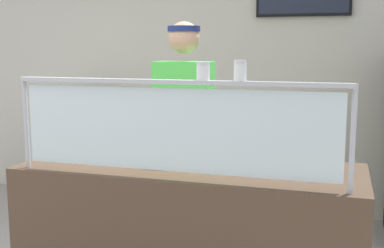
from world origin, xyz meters
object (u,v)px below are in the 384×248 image
object	(u,v)px
pizza_server	(168,154)
pizza_box_stack	(75,107)
pizza_tray	(169,157)
parmesan_shaker	(203,72)
worker_figure	(185,135)
pepper_flake_shaker	(240,72)

from	to	relation	value
pizza_server	pizza_box_stack	distance (m)	2.29
pizza_tray	parmesan_shaker	bearing A→B (deg)	-50.80
pizza_server	parmesan_shaker	bearing A→B (deg)	-59.26
pizza_tray	pizza_box_stack	bearing A→B (deg)	133.52
parmesan_shaker	worker_figure	bearing A→B (deg)	113.03
pizza_server	pepper_flake_shaker	world-z (taller)	pepper_flake_shaker
pizza_tray	worker_figure	distance (m)	0.51
pizza_server	parmesan_shaker	xyz separation A→B (m)	(0.31, -0.36, 0.49)
worker_figure	pizza_box_stack	size ratio (longest dim) A/B	3.66
parmesan_shaker	pizza_tray	bearing A→B (deg)	129.20
pepper_flake_shaker	worker_figure	xyz separation A→B (m)	(-0.55, 0.88, -0.47)
parmesan_shaker	worker_figure	size ratio (longest dim) A/B	0.05
pizza_tray	pepper_flake_shaker	bearing A→B (deg)	-38.08
parmesan_shaker	pizza_server	bearing A→B (deg)	130.20
parmesan_shaker	pepper_flake_shaker	world-z (taller)	pepper_flake_shaker
parmesan_shaker	pepper_flake_shaker	xyz separation A→B (m)	(0.18, 0.00, 0.00)
pizza_tray	worker_figure	size ratio (longest dim) A/B	0.28
parmesan_shaker	pepper_flake_shaker	distance (m)	0.18
pizza_server	parmesan_shaker	distance (m)	0.68
pepper_flake_shaker	pizza_box_stack	size ratio (longest dim) A/B	0.20
pizza_server	parmesan_shaker	world-z (taller)	parmesan_shaker
pizza_server	pepper_flake_shaker	distance (m)	0.78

